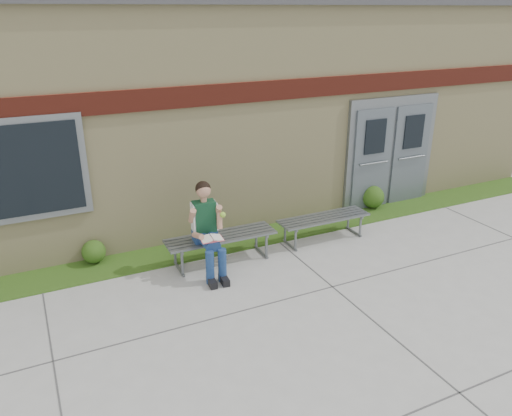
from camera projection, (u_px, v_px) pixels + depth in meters
ground at (291, 321)px, 6.77m from camera, size 80.00×80.00×0.00m
grass_strip at (220, 244)px, 8.95m from camera, size 16.00×0.80×0.02m
school_building at (161, 98)px, 11.00m from camera, size 16.20×6.22×4.20m
bench_left at (221, 242)px, 8.22m from camera, size 1.84×0.54×0.48m
bench_right at (324, 222)px, 9.03m from camera, size 1.72×0.49×0.45m
girl at (208, 228)px, 7.77m from camera, size 0.54×0.92×1.48m
shrub_mid at (94, 252)px, 8.22m from camera, size 0.39×0.39×0.39m
shrub_east at (373, 197)px, 10.49m from camera, size 0.47×0.47×0.47m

